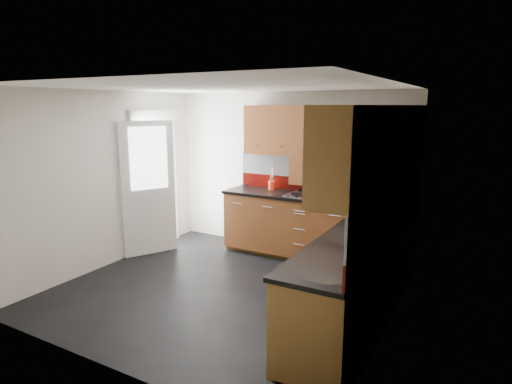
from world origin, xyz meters
The scene contains 14 objects.
room centered at (0.00, 0.00, 1.50)m, with size 4.00×3.80×2.64m.
base_cabinets centered at (1.07, 0.72, 0.44)m, with size 2.70×3.20×0.95m.
countertop centered at (1.05, 0.70, 0.92)m, with size 2.72×3.22×0.04m.
backsplash centered at (1.28, 0.93, 1.21)m, with size 2.70×3.20×0.54m.
upper_cabinets centered at (1.23, 0.78, 1.84)m, with size 2.50×3.20×0.72m.
extractor_hood centered at (0.45, 1.64, 1.28)m, with size 0.60×0.33×0.40m, color brown.
glass_cabinet centered at (1.71, 1.07, 1.87)m, with size 0.32×0.80×0.66m.
back_door centered at (-1.78, 0.75, 1.03)m, with size 0.42×1.19×2.04m.
gas_hob centered at (0.45, 1.47, 0.95)m, with size 0.58×0.51×0.04m.
utensil_pot centered at (-0.20, 1.63, 1.03)m, with size 0.11×0.11×0.38m.
toaster centered at (0.67, 1.59, 1.02)m, with size 0.27×0.20×0.17m.
food_processor centered at (1.59, 0.22, 1.08)m, with size 0.19×0.19×0.31m.
paper_towel centered at (1.73, 0.19, 1.07)m, with size 0.12×0.12×0.25m, color white.
orange_cloth centered at (1.60, 1.08, 0.95)m, with size 0.15×0.13×0.02m, color orange.
Camera 1 is at (2.69, -4.06, 2.19)m, focal length 30.00 mm.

